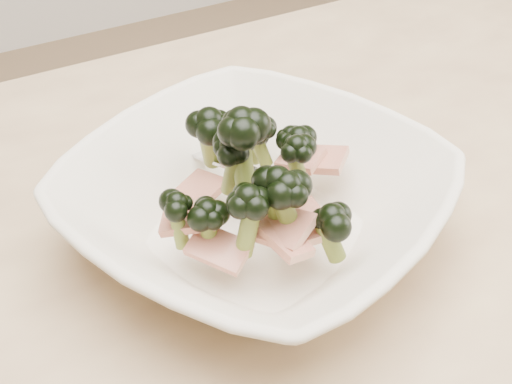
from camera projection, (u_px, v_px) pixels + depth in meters
The scene contains 2 objects.
dining_table at pixel (301, 324), 0.66m from camera, with size 1.20×0.80×0.75m.
broccoli_dish at pixel (256, 201), 0.58m from camera, with size 0.39×0.39×0.14m.
Camera 1 is at (-0.25, -0.36, 1.16)m, focal length 50.00 mm.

